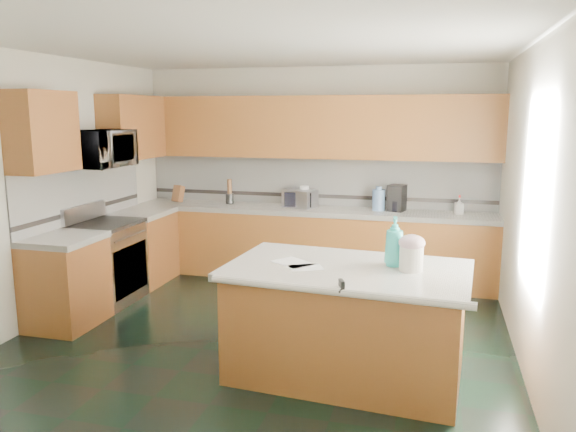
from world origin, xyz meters
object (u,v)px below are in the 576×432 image
(soap_bottle_island, at_px, (394,241))
(knife_block, at_px, (178,194))
(island_top, at_px, (347,270))
(island_base, at_px, (346,325))
(treat_jar, at_px, (411,259))
(coffee_maker, at_px, (397,198))
(toaster_oven, at_px, (300,198))

(soap_bottle_island, xyz_separation_m, knife_block, (-3.10, 2.54, -0.09))
(island_top, bearing_deg, island_base, 0.00)
(island_top, xyz_separation_m, treat_jar, (0.49, 0.01, 0.13))
(island_top, distance_m, coffee_maker, 2.71)
(coffee_maker, bearing_deg, soap_bottle_island, -70.83)
(knife_block, bearing_deg, island_base, -30.24)
(knife_block, bearing_deg, toaster_oven, 13.85)
(knife_block, bearing_deg, soap_bottle_island, -25.53)
(knife_block, bearing_deg, island_top, -30.24)
(island_base, distance_m, knife_block, 3.87)
(island_base, distance_m, treat_jar, 0.76)
(island_top, distance_m, treat_jar, 0.51)
(island_top, xyz_separation_m, toaster_oven, (-1.04, 2.66, 0.14))
(treat_jar, relative_size, knife_block, 0.86)
(soap_bottle_island, bearing_deg, toaster_oven, 114.63)
(toaster_oven, bearing_deg, island_top, -49.15)
(knife_block, height_order, toaster_oven, knife_block)
(island_base, distance_m, toaster_oven, 2.92)
(treat_jar, xyz_separation_m, coffee_maker, (-0.30, 2.68, 0.07))
(island_top, relative_size, toaster_oven, 4.82)
(soap_bottle_island, xyz_separation_m, toaster_oven, (-1.39, 2.54, -0.08))
(island_base, height_order, coffee_maker, coffee_maker)
(island_top, distance_m, knife_block, 3.83)
(knife_block, xyz_separation_m, coffee_maker, (2.94, 0.03, 0.05))
(island_base, bearing_deg, soap_bottle_island, 23.00)
(island_top, distance_m, soap_bottle_island, 0.44)
(island_base, bearing_deg, knife_block, 140.42)
(soap_bottle_island, bearing_deg, knife_block, 136.62)
(island_top, distance_m, toaster_oven, 2.86)
(soap_bottle_island, bearing_deg, coffee_maker, 89.65)
(soap_bottle_island, distance_m, coffee_maker, 2.58)
(island_base, bearing_deg, treat_jar, 5.71)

